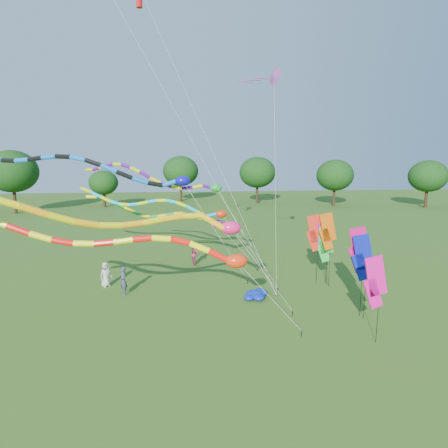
{
  "coord_description": "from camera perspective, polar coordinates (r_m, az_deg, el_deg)",
  "views": [
    {
      "loc": [
        -3.04,
        -16.61,
        8.24
      ],
      "look_at": [
        -0.74,
        3.11,
        4.8
      ],
      "focal_mm": 30.0,
      "sensor_mm": 36.0,
      "label": 1
    }
  ],
  "objects": [
    {
      "name": "banner_pole_blue_a",
      "position": [
        20.42,
        20.34,
        -4.83
      ],
      "size": [
        1.15,
        0.35,
        4.55
      ],
      "rotation": [
        0.0,
        0.0,
        -0.24
      ],
      "color": "black",
      "rests_on": "ground"
    },
    {
      "name": "tube_kite_cyan",
      "position": [
        26.4,
        -8.4,
        2.68
      ],
      "size": [
        12.92,
        2.06,
        6.8
      ],
      "rotation": [
        0.0,
        0.0,
        -0.11
      ],
      "color": "black",
      "rests_on": "ground"
    },
    {
      "name": "banner_pole_green",
      "position": [
        25.44,
        15.05,
        -2.97
      ],
      "size": [
        1.14,
        0.41,
        4.01
      ],
      "rotation": [
        0.0,
        0.0,
        -0.29
      ],
      "color": "black",
      "rests_on": "ground"
    },
    {
      "name": "banner_pole_orange",
      "position": [
        24.82,
        15.48,
        -1.14
      ],
      "size": [
        1.16,
        0.18,
        4.94
      ],
      "rotation": [
        0.0,
        0.0,
        -0.09
      ],
      "color": "black",
      "rests_on": "ground"
    },
    {
      "name": "tube_kite_blue",
      "position": [
        24.87,
        -17.92,
        7.83
      ],
      "size": [
        17.06,
        2.15,
        9.34
      ],
      "rotation": [
        0.0,
        0.0,
        -0.09
      ],
      "color": "black",
      "rests_on": "ground"
    },
    {
      "name": "banner_pole_magenta_a",
      "position": [
        18.06,
        22.01,
        -8.24
      ],
      "size": [
        1.16,
        0.09,
        4.12
      ],
      "rotation": [
        0.0,
        0.0,
        -0.0
      ],
      "color": "black",
      "rests_on": "ground"
    },
    {
      "name": "person_a",
      "position": [
        25.84,
        -17.57,
        -7.34
      ],
      "size": [
        0.94,
        0.9,
        1.63
      ],
      "primitive_type": "imported",
      "rotation": [
        0.0,
        0.0,
        0.68
      ],
      "color": "beige",
      "rests_on": "ground"
    },
    {
      "name": "tube_kite_purple",
      "position": [
        25.0,
        -9.23,
        6.76
      ],
      "size": [
        12.4,
        5.9,
        8.57
      ],
      "rotation": [
        0.0,
        0.0,
        -0.42
      ],
      "color": "black",
      "rests_on": "ground"
    },
    {
      "name": "blue_nylon_heap",
      "position": [
        22.83,
        4.71,
        -10.75
      ],
      "size": [
        1.59,
        1.39,
        0.5
      ],
      "color": "#0C24A4",
      "rests_on": "ground"
    },
    {
      "name": "banner_pole_violet",
      "position": [
        25.54,
        15.02,
        -2.34
      ],
      "size": [
        1.16,
        0.21,
        4.26
      ],
      "rotation": [
        0.0,
        0.0,
        0.12
      ],
      "color": "black",
      "rests_on": "ground"
    },
    {
      "name": "tube_kite_green",
      "position": [
        28.33,
        -8.23,
        1.38
      ],
      "size": [
        12.51,
        3.16,
        6.1
      ],
      "rotation": [
        0.0,
        0.0,
        -0.23
      ],
      "color": "black",
      "rests_on": "ground"
    },
    {
      "name": "tube_kite_red",
      "position": [
        17.73,
        -13.94,
        -2.85
      ],
      "size": [
        15.74,
        2.01,
        6.77
      ],
      "rotation": [
        0.0,
        0.0,
        -0.15
      ],
      "color": "black",
      "rests_on": "ground"
    },
    {
      "name": "person_b",
      "position": [
        23.95,
        -15.1,
        -8.37
      ],
      "size": [
        0.66,
        0.77,
        1.79
      ],
      "primitive_type": "imported",
      "rotation": [
        0.0,
        0.0,
        -1.16
      ],
      "color": "#383D4F",
      "rests_on": "ground"
    },
    {
      "name": "person_c",
      "position": [
        29.67,
        -4.41,
        -4.57
      ],
      "size": [
        0.83,
        0.97,
        1.75
      ],
      "primitive_type": "imported",
      "rotation": [
        0.0,
        0.0,
        1.78
      ],
      "color": "#913445",
      "rests_on": "ground"
    },
    {
      "name": "tube_kite_orange",
      "position": [
        16.54,
        -15.29,
        1.04
      ],
      "size": [
        16.16,
        4.41,
        7.96
      ],
      "rotation": [
        0.0,
        0.0,
        0.24
      ],
      "color": "black",
      "rests_on": "ground"
    },
    {
      "name": "banner_pole_magenta_b",
      "position": [
        20.63,
        19.87,
        -3.77
      ],
      "size": [
        1.14,
        0.39,
        4.86
      ],
      "rotation": [
        0.0,
        0.0,
        -0.27
      ],
      "color": "black",
      "rests_on": "ground"
    },
    {
      "name": "tree_ring",
      "position": [
        20.94,
        -4.75,
        1.76
      ],
      "size": [
        116.84,
        119.7,
        9.57
      ],
      "color": "#382314",
      "rests_on": "ground"
    },
    {
      "name": "ground",
      "position": [
        18.79,
        3.48,
        -16.2
      ],
      "size": [
        160.0,
        160.0,
        0.0
      ],
      "primitive_type": "plane",
      "color": "#2C5917",
      "rests_on": "ground"
    },
    {
      "name": "banner_pole_red",
      "position": [
        25.2,
        13.63,
        -1.37
      ],
      "size": [
        1.16,
        0.22,
        4.73
      ],
      "rotation": [
        0.0,
        0.0,
        -0.12
      ],
      "color": "black",
      "rests_on": "ground"
    },
    {
      "name": "delta_kite_high_c",
      "position": [
        24.81,
        7.61,
        21.43
      ],
      "size": [
        2.93,
        3.71,
        13.91
      ],
      "rotation": [
        0.0,
        0.0,
        0.36
      ],
      "color": "black",
      "rests_on": "ground"
    }
  ]
}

